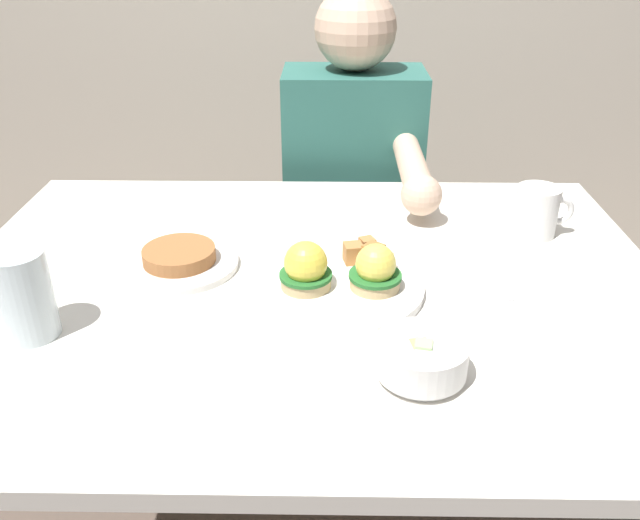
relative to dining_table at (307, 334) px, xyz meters
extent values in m
cube|color=white|center=(0.00, 0.00, 0.09)|extent=(1.20, 0.90, 0.03)
cube|color=#4C6BB7|center=(0.00, -0.40, 0.10)|extent=(1.20, 0.06, 0.00)
cube|color=#4C6BB7|center=(0.00, 0.40, 0.10)|extent=(1.20, 0.06, 0.00)
cube|color=brown|center=(-0.55, 0.40, -0.28)|extent=(0.06, 0.06, 0.71)
cube|color=brown|center=(0.55, 0.40, -0.28)|extent=(0.06, 0.06, 0.71)
cylinder|color=white|center=(0.05, -0.03, 0.11)|extent=(0.27, 0.27, 0.01)
cylinder|color=tan|center=(0.00, -0.04, 0.13)|extent=(0.08, 0.08, 0.02)
cylinder|color=#286B2D|center=(0.00, -0.04, 0.14)|extent=(0.08, 0.08, 0.01)
sphere|color=yellow|center=(0.00, -0.04, 0.16)|extent=(0.07, 0.07, 0.07)
cylinder|color=tan|center=(0.11, -0.04, 0.13)|extent=(0.08, 0.08, 0.02)
cylinder|color=#286B2D|center=(0.11, -0.04, 0.14)|extent=(0.08, 0.08, 0.01)
sphere|color=#F7DB56|center=(0.11, -0.04, 0.16)|extent=(0.06, 0.06, 0.06)
cube|color=#AD7038|center=(0.10, 0.03, 0.14)|extent=(0.02, 0.02, 0.03)
cube|color=#B77A42|center=(0.08, 0.04, 0.14)|extent=(0.04, 0.04, 0.03)
cube|color=#AD7038|center=(0.11, 0.03, 0.14)|extent=(0.04, 0.04, 0.04)
cube|color=#B77A42|center=(0.10, 0.06, 0.14)|extent=(0.03, 0.03, 0.03)
cube|color=tan|center=(0.13, 0.01, 0.14)|extent=(0.04, 0.04, 0.03)
cylinder|color=white|center=(0.16, -0.25, 0.11)|extent=(0.10, 0.10, 0.01)
cylinder|color=white|center=(0.16, -0.25, 0.14)|extent=(0.12, 0.12, 0.04)
cube|color=#B7E093|center=(0.18, -0.25, 0.15)|extent=(0.03, 0.03, 0.02)
cube|color=#B7E093|center=(0.16, -0.26, 0.15)|extent=(0.03, 0.03, 0.02)
cube|color=#B7E093|center=(0.15, -0.26, 0.13)|extent=(0.03, 0.03, 0.02)
cube|color=#F4A85B|center=(0.15, -0.27, 0.13)|extent=(0.04, 0.04, 0.03)
cube|color=#F4A85B|center=(0.16, -0.27, 0.13)|extent=(0.03, 0.03, 0.03)
cube|color=#F4DB66|center=(0.15, -0.25, 0.15)|extent=(0.03, 0.03, 0.02)
cylinder|color=white|center=(0.42, 0.18, 0.15)|extent=(0.08, 0.08, 0.09)
cylinder|color=black|center=(0.42, 0.18, 0.20)|extent=(0.07, 0.07, 0.01)
torus|color=white|center=(0.47, 0.18, 0.16)|extent=(0.06, 0.02, 0.06)
cube|color=silver|center=(0.32, 0.04, 0.11)|extent=(0.02, 0.12, 0.00)
cube|color=silver|center=(0.32, -0.04, 0.11)|extent=(0.03, 0.04, 0.00)
cylinder|color=silver|center=(-0.39, -0.16, 0.17)|extent=(0.08, 0.08, 0.13)
cylinder|color=silver|center=(-0.39, -0.16, 0.16)|extent=(0.07, 0.07, 0.10)
cylinder|color=white|center=(-0.22, 0.04, 0.11)|extent=(0.20, 0.20, 0.01)
cylinder|color=#A36638|center=(-0.22, 0.04, 0.13)|extent=(0.12, 0.12, 0.02)
cylinder|color=#33333D|center=(0.00, 0.53, -0.41)|extent=(0.11, 0.11, 0.45)
cylinder|color=#33333D|center=(0.18, 0.53, -0.41)|extent=(0.11, 0.11, 0.45)
cube|color=#2D665B|center=(0.09, 0.63, 0.07)|extent=(0.34, 0.20, 0.50)
sphere|color=beige|center=(0.09, 0.63, 0.41)|extent=(0.19, 0.19, 0.19)
cylinder|color=beige|center=(0.21, 0.38, 0.17)|extent=(0.06, 0.30, 0.06)
sphere|color=beige|center=(0.21, 0.23, 0.17)|extent=(0.08, 0.08, 0.08)
camera|label=1|loc=(0.04, -0.93, 0.65)|focal=36.49mm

